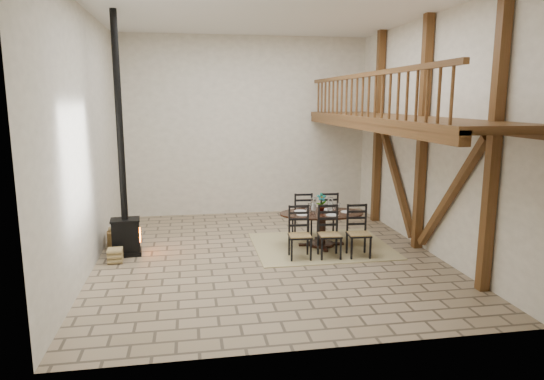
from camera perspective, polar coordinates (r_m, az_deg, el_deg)
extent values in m
plane|color=#998366|center=(10.38, -0.54, -7.67)|extent=(8.00, 8.00, 0.00)
cube|color=white|center=(13.85, -3.22, 7.45)|extent=(7.00, 0.02, 5.00)
cube|color=white|center=(5.99, 5.53, 3.31)|extent=(7.00, 0.02, 5.00)
cube|color=white|center=(9.95, -20.98, 5.55)|extent=(0.02, 8.00, 5.00)
cube|color=white|center=(11.00, 17.85, 6.15)|extent=(0.02, 8.00, 5.00)
cube|color=white|center=(10.01, -0.59, 20.63)|extent=(7.00, 8.00, 0.02)
cube|color=brown|center=(8.80, 24.65, 4.71)|extent=(0.18, 0.18, 5.00)
cube|color=brown|center=(10.95, 17.29, 6.16)|extent=(0.18, 0.18, 5.00)
cube|color=brown|center=(13.22, 12.39, 7.08)|extent=(0.18, 0.18, 5.00)
cube|color=brown|center=(10.00, 20.17, -0.76)|extent=(0.14, 2.16, 2.54)
cube|color=brown|center=(12.19, 14.37, 1.51)|extent=(0.14, 2.16, 2.54)
cube|color=brown|center=(10.93, 17.38, 7.73)|extent=(0.20, 7.80, 0.20)
cube|color=brown|center=(10.64, 14.10, 8.10)|extent=(1.60, 7.80, 0.12)
cube|color=brown|center=(10.38, 10.50, 7.63)|extent=(0.18, 7.80, 0.22)
cube|color=brown|center=(10.38, 10.69, 13.15)|extent=(0.09, 7.60, 0.09)
cube|color=brown|center=(10.37, 10.61, 10.83)|extent=(0.06, 7.60, 0.86)
cube|color=tan|center=(11.06, 5.80, -6.53)|extent=(3.00, 2.50, 0.02)
ellipsoid|color=black|center=(10.86, 5.88, -2.77)|extent=(1.96, 1.27, 0.04)
cylinder|color=black|center=(10.96, 5.84, -4.74)|extent=(0.19, 0.19, 0.70)
cylinder|color=black|center=(11.04, 5.81, -6.33)|extent=(0.58, 0.58, 0.06)
cube|color=#A5904C|center=(10.03, 3.30, -5.39)|extent=(0.48, 0.47, 0.04)
cube|color=black|center=(10.10, 3.29, -6.80)|extent=(0.46, 0.46, 0.48)
cube|color=black|center=(10.14, 3.15, -3.51)|extent=(0.39, 0.07, 0.62)
cube|color=#A5904C|center=(10.14, 6.78, -5.27)|extent=(0.48, 0.47, 0.04)
cube|color=black|center=(10.22, 6.75, -6.66)|extent=(0.46, 0.46, 0.48)
cube|color=black|center=(10.25, 6.58, -3.41)|extent=(0.39, 0.07, 0.62)
cube|color=#A5904C|center=(10.29, 10.17, -5.13)|extent=(0.48, 0.47, 0.04)
cube|color=black|center=(10.37, 10.13, -6.50)|extent=(0.46, 0.46, 0.48)
cube|color=black|center=(10.40, 9.93, -3.30)|extent=(0.39, 0.07, 0.62)
cube|color=#A5904C|center=(11.66, 3.55, -3.12)|extent=(0.48, 0.47, 0.04)
cube|color=black|center=(11.72, 3.53, -4.34)|extent=(0.46, 0.46, 0.48)
cube|color=black|center=(11.40, 3.72, -1.93)|extent=(0.39, 0.07, 0.62)
cube|color=#A5904C|center=(11.77, 6.53, -3.03)|extent=(0.48, 0.47, 0.04)
cube|color=black|center=(11.83, 6.51, -4.25)|extent=(0.46, 0.46, 0.48)
cube|color=black|center=(11.52, 6.77, -1.86)|extent=(0.39, 0.07, 0.62)
cube|color=silver|center=(10.86, 5.88, -2.63)|extent=(1.49, 0.82, 0.01)
cube|color=white|center=(10.84, 5.89, -2.20)|extent=(0.95, 0.37, 0.18)
cylinder|color=white|center=(10.78, 4.93, -1.81)|extent=(0.12, 0.12, 0.34)
cylinder|color=white|center=(10.86, 6.86, -1.76)|extent=(0.12, 0.12, 0.34)
cylinder|color=white|center=(10.80, 4.92, -2.28)|extent=(0.06, 0.06, 0.16)
cylinder|color=white|center=(10.88, 6.85, -2.23)|extent=(0.06, 0.06, 0.16)
imported|color=#4C723F|center=(10.86, 5.85, -1.49)|extent=(0.24, 0.17, 0.43)
cube|color=black|center=(10.85, -16.71, -7.06)|extent=(0.65, 0.52, 0.09)
cube|color=black|center=(10.75, -16.81, -5.16)|extent=(0.60, 0.47, 0.65)
cube|color=#FF590C|center=(10.74, -15.27, -5.09)|extent=(0.04, 0.26, 0.26)
cube|color=black|center=(10.66, -16.91, -3.38)|extent=(0.64, 0.51, 0.04)
cylinder|color=black|center=(10.38, -17.54, 8.10)|extent=(0.14, 0.14, 4.22)
cylinder|color=brown|center=(11.40, -17.42, -5.52)|extent=(0.57, 0.57, 0.37)
cube|color=tan|center=(11.34, -17.48, -4.41)|extent=(0.31, 0.31, 0.11)
cube|color=tan|center=(10.38, -17.96, -7.35)|extent=(0.30, 0.31, 0.30)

